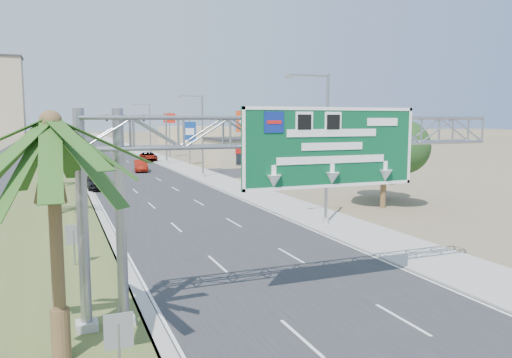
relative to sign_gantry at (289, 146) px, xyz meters
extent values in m
cube|color=#28282B|center=(1.06, 100.07, -6.05)|extent=(12.00, 300.00, 0.02)
cube|color=#9E9B93|center=(9.56, 100.07, -6.01)|extent=(4.00, 300.00, 0.10)
cube|color=#445826|center=(-8.94, 100.07, -6.00)|extent=(7.00, 300.00, 0.12)
cube|color=#28282B|center=(-15.94, 100.07, -6.05)|extent=(8.00, 300.00, 0.02)
cylinder|color=gray|center=(-6.14, 0.07, -2.36)|extent=(0.36, 0.36, 7.40)
cylinder|color=gray|center=(-7.34, 0.07, -2.36)|extent=(0.36, 0.36, 7.40)
cube|color=#9E9B93|center=(-6.14, 0.07, -5.86)|extent=(0.70, 0.70, 0.40)
cube|color=#9E9B93|center=(-7.34, 0.07, -5.86)|extent=(0.70, 0.70, 0.40)
cube|color=#084D2A|center=(1.56, -0.41, -0.06)|extent=(7.20, 0.12, 3.00)
cube|color=navy|center=(-0.84, -0.49, 0.89)|extent=(0.75, 0.03, 0.75)
cone|color=white|center=(1.56, -0.49, -1.21)|extent=(0.56, 0.56, 0.45)
cylinder|color=brown|center=(-8.14, -1.93, -2.56)|extent=(0.36, 0.36, 7.00)
cylinder|color=brown|center=(-8.14, -1.93, -5.22)|extent=(0.54, 0.54, 1.68)
cylinder|color=brown|center=(-8.44, 22.07, -3.56)|extent=(0.36, 0.36, 5.00)
cylinder|color=brown|center=(-8.44, 22.07, -5.46)|extent=(0.54, 0.54, 1.20)
cylinder|color=brown|center=(-8.44, 38.07, -3.16)|extent=(0.36, 0.36, 5.80)
cylinder|color=brown|center=(-8.44, 38.07, -5.36)|extent=(0.54, 0.54, 1.39)
cylinder|color=brown|center=(-8.44, 56.07, -3.81)|extent=(0.36, 0.36, 4.50)
cylinder|color=brown|center=(-8.44, 56.07, -5.52)|extent=(0.54, 0.54, 1.08)
cylinder|color=brown|center=(-8.44, 75.07, -3.46)|extent=(0.36, 0.36, 5.20)
cylinder|color=brown|center=(-8.44, 75.07, -5.43)|extent=(0.54, 0.54, 1.25)
cylinder|color=brown|center=(-8.44, 100.07, -3.66)|extent=(0.36, 0.36, 4.80)
cylinder|color=brown|center=(-8.44, 100.07, -5.48)|extent=(0.54, 0.54, 1.15)
cylinder|color=gray|center=(8.56, 12.07, -1.06)|extent=(0.20, 0.20, 10.00)
cylinder|color=gray|center=(7.16, 12.07, 3.79)|extent=(2.80, 0.12, 0.12)
cube|color=slate|center=(5.76, 12.07, 3.69)|extent=(0.50, 0.22, 0.18)
cylinder|color=#9E9B93|center=(8.56, 12.07, -5.81)|extent=(0.44, 0.44, 0.50)
cylinder|color=gray|center=(8.56, 42.07, -1.06)|extent=(0.20, 0.20, 10.00)
cylinder|color=gray|center=(7.16, 42.07, 3.79)|extent=(2.80, 0.12, 0.12)
cube|color=slate|center=(5.76, 42.07, 3.69)|extent=(0.50, 0.22, 0.18)
cylinder|color=#9E9B93|center=(8.56, 42.07, -5.81)|extent=(0.44, 0.44, 0.50)
cylinder|color=gray|center=(8.56, 78.07, -1.06)|extent=(0.20, 0.20, 10.00)
cylinder|color=gray|center=(7.16, 78.07, 3.79)|extent=(2.80, 0.12, 0.12)
cube|color=slate|center=(5.76, 78.07, 3.69)|extent=(0.50, 0.22, 0.18)
cylinder|color=#9E9B93|center=(8.56, 78.07, -5.81)|extent=(0.44, 0.44, 0.50)
cylinder|color=gray|center=(8.26, 62.07, -2.06)|extent=(0.28, 0.28, 8.00)
cylinder|color=gray|center=(3.26, 62.07, 1.64)|extent=(10.00, 0.18, 0.18)
cube|color=black|center=(4.76, 61.87, 1.24)|extent=(0.32, 0.18, 0.95)
cube|color=black|center=(1.76, 61.87, 1.24)|extent=(0.32, 0.18, 0.95)
cube|color=black|center=(-0.74, 61.87, 1.24)|extent=(0.32, 0.18, 0.95)
sphere|color=red|center=(4.76, 61.75, 1.54)|extent=(0.22, 0.22, 0.22)
imported|color=black|center=(8.26, 62.07, 0.94)|extent=(0.16, 0.16, 0.60)
cylinder|color=#9E9B93|center=(8.26, 62.07, -5.76)|extent=(0.56, 0.56, 0.60)
cube|color=tan|center=(23.06, 56.07, -4.06)|extent=(18.00, 10.00, 4.00)
cylinder|color=brown|center=(16.06, 16.07, -4.11)|extent=(0.44, 0.44, 3.90)
sphere|color=#133614|center=(16.06, 16.07, -1.51)|extent=(4.50, 4.50, 4.50)
cylinder|color=brown|center=(19.06, 20.07, -4.41)|extent=(0.44, 0.44, 3.30)
sphere|color=#133614|center=(19.06, 20.07, -2.21)|extent=(3.50, 3.50, 3.50)
cylinder|color=gray|center=(-6.74, -3.93, -5.16)|extent=(0.08, 0.08, 1.80)
cube|color=slate|center=(-6.74, -3.93, -4.46)|extent=(0.75, 0.06, 0.95)
cylinder|color=gray|center=(-7.44, 8.07, -5.16)|extent=(0.08, 0.08, 1.80)
cube|color=slate|center=(-7.44, 8.07, -4.46)|extent=(0.75, 0.06, 0.95)
cube|color=tan|center=(31.06, 130.07, -3.56)|extent=(20.00, 12.00, 5.00)
imported|color=black|center=(-4.44, 35.66, -5.25)|extent=(2.11, 4.80, 1.61)
imported|color=maroon|center=(2.56, 51.77, -5.26)|extent=(2.17, 4.98, 1.59)
imported|color=gray|center=(6.56, 69.06, -5.28)|extent=(2.83, 5.70, 1.55)
imported|color=black|center=(-2.38, 73.80, -5.24)|extent=(2.80, 5.80, 1.63)
cylinder|color=gray|center=(12.41, 37.17, -1.93)|extent=(0.20, 0.20, 8.25)
cube|color=red|center=(12.41, 37.17, 0.79)|extent=(2.40, 0.84, 2.40)
cube|color=white|center=(12.41, 36.99, 0.79)|extent=(1.64, 0.42, 0.84)
cylinder|color=gray|center=(11.35, 59.29, -2.60)|extent=(0.20, 0.20, 6.91)
cube|color=navy|center=(11.35, 59.29, -0.85)|extent=(2.02, 0.44, 3.00)
cube|color=white|center=(11.35, 59.11, -0.85)|extent=(1.40, 0.14, 1.05)
cylinder|color=gray|center=(11.87, 76.40, -1.84)|extent=(0.20, 0.20, 8.43)
cube|color=red|center=(11.87, 76.40, 1.27)|extent=(2.22, 0.58, 1.80)
cube|color=white|center=(11.87, 76.22, 1.27)|extent=(1.53, 0.23, 0.63)
camera|label=1|loc=(-8.03, -16.69, 0.98)|focal=35.00mm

